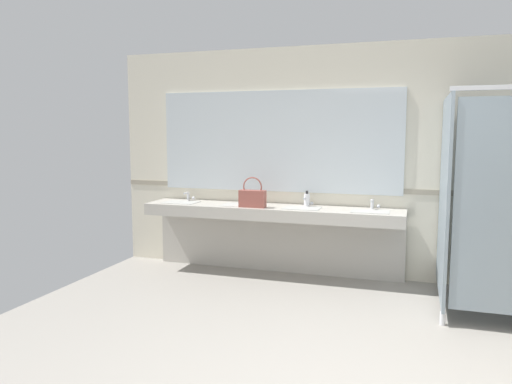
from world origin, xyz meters
name	(u,v)px	position (x,y,z in m)	size (l,w,h in m)	color
wall_back	(392,163)	(0.00, 3.01, 1.37)	(6.88, 0.12, 2.74)	beige
wall_back_tile_band	(390,191)	(0.00, 2.95, 1.05)	(6.88, 0.01, 0.06)	#9E937F
vanity_counter	(272,224)	(-1.36, 2.75, 0.62)	(3.11, 0.53, 0.96)	#B2ADA3
mirror_panel	(277,141)	(-1.36, 2.94, 1.61)	(3.01, 0.02, 1.23)	silver
handbag	(252,197)	(-1.54, 2.53, 0.96)	(0.31, 0.12, 0.36)	#934C42
soap_dispenser	(307,200)	(-0.96, 2.82, 0.93)	(0.07, 0.07, 0.18)	white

